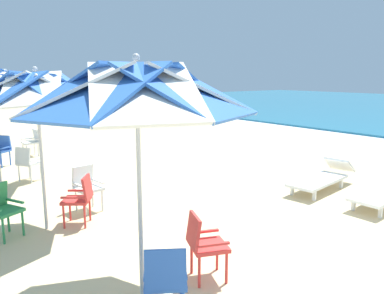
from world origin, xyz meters
name	(u,v)px	position (x,y,z in m)	size (l,w,h in m)	color
ground_plane	(344,248)	(0.00, 0.00, 0.00)	(80.00, 80.00, 0.00)	beige
beach_umbrella_0	(137,90)	(-0.70, -3.06, 2.40)	(2.52, 2.52, 2.78)	silver
plastic_chair_0	(165,278)	(-0.17, -3.09, 0.50)	(0.63, 0.61, 0.87)	blue
plastic_chair_1	(204,242)	(-0.59, -2.24, 0.50)	(0.57, 0.59, 0.87)	red
beach_umbrella_1	(36,90)	(-3.44, -3.33, 2.33)	(2.09, 2.09, 2.69)	silver
plastic_chair_2	(1,207)	(-3.53, -3.98, 0.50)	(0.61, 0.59, 0.87)	#2D8C4C
plastic_chair_3	(80,197)	(-3.28, -2.79, 0.50)	(0.62, 0.63, 0.87)	red
plastic_chair_4	(87,185)	(-3.89, -2.43, 0.50)	(0.52, 0.50, 0.87)	white
plastic_chair_5	(27,162)	(-6.68, -2.79, 0.50)	(0.62, 0.63, 0.87)	white
plastic_chair_6	(1,149)	(-8.85, -2.94, 0.50)	(0.63, 0.63, 0.87)	blue
plastic_chair_7	(32,141)	(-9.74, -1.87, 0.50)	(0.46, 0.49, 0.87)	white
sun_lounger_2	(322,177)	(-1.95, 2.33, 0.28)	(0.90, 2.21, 0.62)	white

